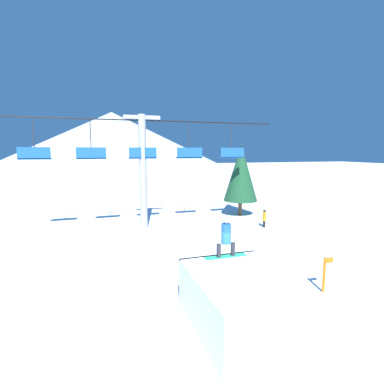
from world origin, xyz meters
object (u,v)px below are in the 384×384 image
(snowboarder, at_px, (226,238))
(distant_skier, at_px, (264,218))
(snow_ramp, at_px, (242,302))
(pine_tree_near, at_px, (241,173))
(trail_marker, at_px, (325,274))

(snowboarder, height_order, distant_skier, snowboarder)
(snow_ramp, distance_m, pine_tree_near, 16.02)
(snow_ramp, bearing_deg, distant_skier, 55.99)
(snow_ramp, height_order, distant_skier, snow_ramp)
(snowboarder, bearing_deg, snow_ramp, -95.58)
(snowboarder, relative_size, pine_tree_near, 0.26)
(snowboarder, distance_m, pine_tree_near, 14.38)
(snowboarder, height_order, trail_marker, snowboarder)
(snow_ramp, xyz_separation_m, distant_skier, (6.86, 10.16, -0.14))
(snowboarder, height_order, pine_tree_near, pine_tree_near)
(snow_ramp, distance_m, snowboarder, 2.16)
(snow_ramp, height_order, snowboarder, snowboarder)
(trail_marker, distance_m, distant_skier, 9.49)
(pine_tree_near, bearing_deg, distant_skier, -92.46)
(trail_marker, bearing_deg, distant_skier, 72.06)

